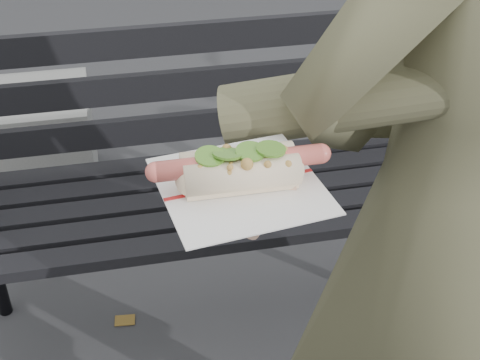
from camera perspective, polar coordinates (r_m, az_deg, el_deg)
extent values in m
cylinder|color=black|center=(2.01, 19.19, -7.35)|extent=(0.04, 0.04, 0.45)
cylinder|color=black|center=(2.24, 15.22, -1.76)|extent=(0.04, 0.04, 0.45)
cube|color=black|center=(1.64, 0.07, -4.98)|extent=(1.50, 0.07, 0.03)
cube|color=black|center=(1.71, -0.54, -3.09)|extent=(1.50, 0.07, 0.03)
cube|color=black|center=(1.78, -1.10, -1.35)|extent=(1.50, 0.07, 0.03)
cube|color=black|center=(1.85, -1.62, 0.25)|extent=(1.50, 0.07, 0.03)
cube|color=black|center=(1.92, -2.10, 1.73)|extent=(1.50, 0.07, 0.03)
cube|color=black|center=(2.03, 16.88, 8.73)|extent=(0.04, 0.03, 0.42)
cube|color=black|center=(1.89, -2.32, 4.88)|extent=(1.50, 0.02, 0.08)
cube|color=black|center=(1.83, -2.41, 8.41)|extent=(1.50, 0.02, 0.08)
cube|color=black|center=(1.78, -2.52, 12.17)|extent=(1.50, 0.02, 0.08)
imported|color=brown|center=(1.14, 17.48, -3.23)|extent=(0.66, 0.48, 1.67)
cylinder|color=brown|center=(0.94, 13.82, 7.47)|extent=(0.51, 0.23, 0.19)
cylinder|color=#D8A384|center=(0.83, 2.56, -0.44)|extent=(0.09, 0.08, 0.07)
ellipsoid|color=#D8A384|center=(0.82, 0.00, -1.44)|extent=(0.10, 0.11, 0.03)
cylinder|color=#D8A384|center=(0.79, -3.49, -3.05)|extent=(0.05, 0.02, 0.02)
cylinder|color=#D8A384|center=(0.80, -3.71, -2.20)|extent=(0.05, 0.02, 0.02)
cylinder|color=#D8A384|center=(0.82, -3.91, -1.38)|extent=(0.05, 0.02, 0.02)
cylinder|color=#D8A384|center=(0.84, -4.11, -0.59)|extent=(0.05, 0.02, 0.02)
cylinder|color=#D8A384|center=(0.78, 1.54, -3.57)|extent=(0.04, 0.05, 0.02)
cube|color=white|center=(0.81, 0.00, -0.47)|extent=(0.21, 0.21, 0.00)
cube|color=#B21E1E|center=(0.81, 0.00, -0.37)|extent=(0.19, 0.03, 0.00)
cylinder|color=#DD6055|center=(0.79, 0.00, 1.49)|extent=(0.20, 0.02, 0.02)
sphere|color=#DD6055|center=(0.78, -7.21, 0.67)|extent=(0.03, 0.02, 0.02)
sphere|color=#DD6055|center=(0.81, 6.92, 2.25)|extent=(0.02, 0.02, 0.02)
sphere|color=#9E6B2D|center=(0.80, -1.14, 2.64)|extent=(0.01, 0.01, 0.01)
sphere|color=#9E6B2D|center=(0.77, 2.38, 1.34)|extent=(0.01, 0.01, 0.01)
sphere|color=#9E6B2D|center=(0.78, -0.60, 2.06)|extent=(0.01, 0.01, 0.01)
sphere|color=#9E6B2D|center=(0.77, -0.94, 0.58)|extent=(0.01, 0.01, 0.01)
sphere|color=#9E6B2D|center=(0.77, -0.77, 1.32)|extent=(0.01, 0.01, 0.01)
sphere|color=#9E6B2D|center=(0.77, -0.25, 0.72)|extent=(0.01, 0.01, 0.01)
sphere|color=#9E6B2D|center=(0.78, 4.11, 1.28)|extent=(0.01, 0.01, 0.01)
sphere|color=#9E6B2D|center=(0.79, 1.84, 1.74)|extent=(0.01, 0.01, 0.01)
sphere|color=#9E6B2D|center=(0.79, 1.80, 1.91)|extent=(0.01, 0.01, 0.01)
sphere|color=#9E6B2D|center=(0.80, 0.41, 2.39)|extent=(0.01, 0.01, 0.01)
sphere|color=#9E6B2D|center=(0.80, 0.23, 2.60)|extent=(0.01, 0.01, 0.01)
sphere|color=#9E6B2D|center=(0.80, 2.89, 2.86)|extent=(0.01, 0.01, 0.01)
sphere|color=#9E6B2D|center=(0.79, 1.93, 2.10)|extent=(0.01, 0.01, 0.01)
sphere|color=#9E6B2D|center=(0.80, 2.73, 2.76)|extent=(0.01, 0.01, 0.01)
sphere|color=#9E6B2D|center=(0.80, -0.07, 2.62)|extent=(0.01, 0.01, 0.01)
sphere|color=#9E6B2D|center=(0.77, -3.42, 0.86)|extent=(0.01, 0.01, 0.01)
sphere|color=#9E6B2D|center=(0.78, 1.07, 1.96)|extent=(0.01, 0.01, 0.01)
sphere|color=#9E6B2D|center=(0.79, 2.58, 2.28)|extent=(0.01, 0.01, 0.01)
sphere|color=#9E6B2D|center=(0.79, 0.20, 1.79)|extent=(0.01, 0.01, 0.01)
sphere|color=#9E6B2D|center=(0.81, 2.22, 2.90)|extent=(0.01, 0.01, 0.01)
sphere|color=#9E6B2D|center=(0.79, 0.87, 1.82)|extent=(0.01, 0.01, 0.01)
sphere|color=#9E6B2D|center=(0.80, 0.53, 2.76)|extent=(0.01, 0.01, 0.01)
sphere|color=#9E6B2D|center=(0.77, 0.60, 1.36)|extent=(0.01, 0.01, 0.01)
sphere|color=#9E6B2D|center=(0.80, -0.90, 2.44)|extent=(0.01, 0.01, 0.01)
sphere|color=#9E6B2D|center=(0.79, -3.35, 1.67)|extent=(0.01, 0.01, 0.01)
sphere|color=#9E6B2D|center=(0.79, 2.90, 2.09)|extent=(0.01, 0.01, 0.01)
sphere|color=#9E6B2D|center=(0.80, 3.70, 2.53)|extent=(0.01, 0.01, 0.01)
sphere|color=#9E6B2D|center=(0.79, 2.49, 2.32)|extent=(0.01, 0.01, 0.01)
sphere|color=#9E6B2D|center=(0.76, -0.86, 1.09)|extent=(0.01, 0.01, 0.01)
sphere|color=#9E6B2D|center=(0.80, 2.77, 2.12)|extent=(0.01, 0.01, 0.01)
cylinder|color=#4C8323|center=(0.78, -2.58, 2.04)|extent=(0.04, 0.04, 0.01)
cylinder|color=#4C8323|center=(0.78, -1.06, 2.25)|extent=(0.04, 0.04, 0.01)
cylinder|color=#4C8323|center=(0.78, 0.91, 2.45)|extent=(0.04, 0.04, 0.01)
cylinder|color=#4C8323|center=(0.79, 2.66, 2.67)|extent=(0.04, 0.04, 0.01)
cube|color=brown|center=(2.42, 11.62, -4.78)|extent=(0.08, 0.06, 0.00)
cube|color=brown|center=(3.03, 11.64, 4.06)|extent=(0.08, 0.09, 0.00)
cube|color=brown|center=(3.21, 3.76, 6.57)|extent=(0.06, 0.08, 0.00)
cube|color=brown|center=(2.09, 16.28, -13.34)|extent=(0.04, 0.05, 0.00)
cube|color=brown|center=(2.11, -9.80, -11.71)|extent=(0.06, 0.05, 0.00)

